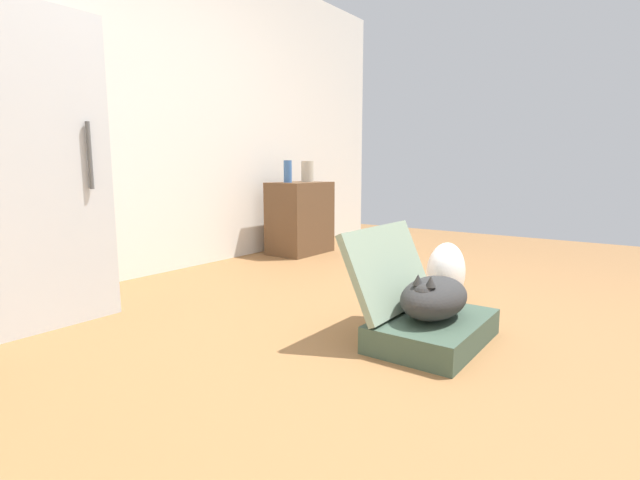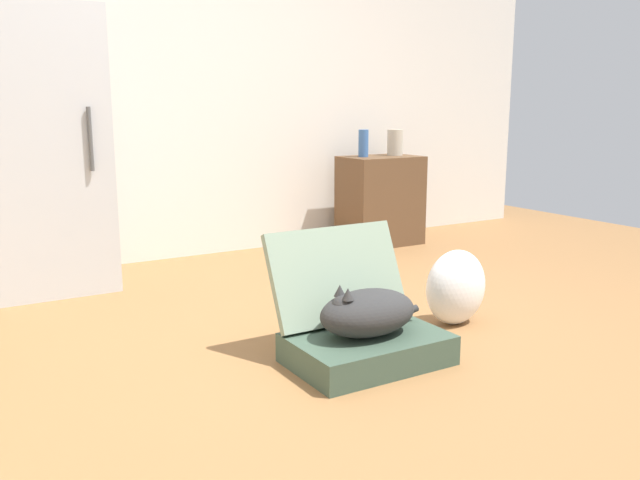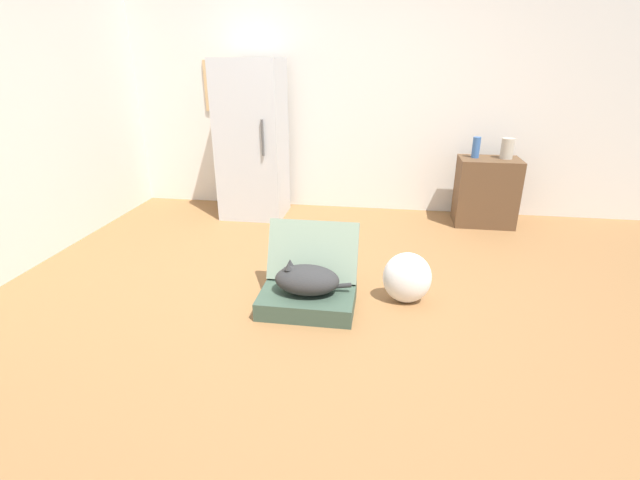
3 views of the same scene
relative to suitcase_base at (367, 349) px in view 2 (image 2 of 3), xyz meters
name	(u,v)px [view 2 (image 2 of 3)]	position (x,y,z in m)	size (l,w,h in m)	color
ground_plane	(355,352)	(0.03, 0.13, -0.06)	(7.68, 7.68, 0.00)	olive
wall_back	(173,71)	(0.03, 2.39, 1.24)	(6.40, 0.15, 2.60)	silver
suitcase_base	(367,349)	(0.00, 0.00, 0.00)	(0.65, 0.44, 0.13)	#384C3D
suitcase_lid	(337,275)	(0.00, 0.24, 0.27)	(0.65, 0.44, 0.04)	gray
cat	(367,312)	(-0.01, 0.00, 0.16)	(0.52, 0.28, 0.23)	#2D2D2D
plastic_bag_white	(456,287)	(0.67, 0.20, 0.13)	(0.34, 0.21, 0.38)	white
refrigerator	(44,152)	(-0.92, 1.93, 0.75)	(0.66, 0.59, 1.62)	#B7BABC
side_table	(380,200)	(1.51, 1.98, 0.28)	(0.59, 0.40, 0.68)	brown
vase_tall	(363,143)	(1.36, 2.01, 0.72)	(0.08, 0.08, 0.20)	#38609E
vase_short	(395,142)	(1.65, 2.01, 0.72)	(0.12, 0.12, 0.20)	#B7AD99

